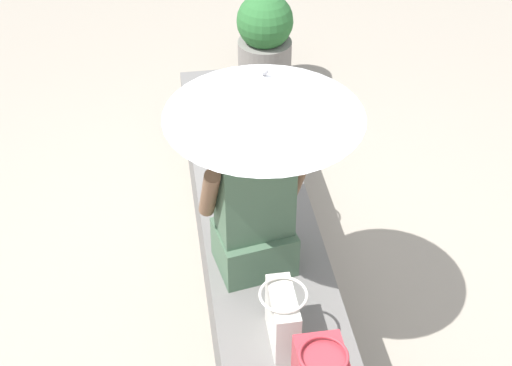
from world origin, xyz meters
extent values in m
plane|color=#9E9384|center=(0.00, 0.00, 0.00)|extent=(14.00, 14.00, 0.00)
cube|color=slate|center=(0.00, 0.00, 0.24)|extent=(2.98, 0.57, 0.49)
cube|color=#47664C|center=(-0.34, 0.07, 0.60)|extent=(0.33, 0.38, 0.22)
cube|color=#47664C|center=(-0.34, 0.07, 0.95)|extent=(0.25, 0.35, 0.48)
sphere|color=brown|center=(-0.34, 0.07, 1.29)|extent=(0.20, 0.20, 0.20)
cylinder|color=brown|center=(-0.37, 0.26, 0.97)|extent=(0.21, 0.10, 0.32)
cylinder|color=brown|center=(-0.30, -0.13, 0.97)|extent=(0.21, 0.10, 0.32)
cylinder|color=#B7B7BC|center=(-0.29, 0.02, 0.98)|extent=(0.02, 0.02, 0.99)
cone|color=silver|center=(-0.29, 0.02, 1.39)|extent=(0.84, 0.84, 0.19)
sphere|color=#B7B7BC|center=(-0.29, 0.02, 1.49)|extent=(0.03, 0.03, 0.03)
torus|color=#B2333D|center=(-1.18, -0.05, 0.85)|extent=(0.18, 0.18, 0.01)
cube|color=silver|center=(0.35, -0.01, 0.65)|extent=(0.26, 0.10, 0.33)
torus|color=silver|center=(0.35, -0.01, 0.83)|extent=(0.20, 0.20, 0.01)
cube|color=silver|center=(-0.81, 0.02, 0.62)|extent=(0.27, 0.10, 0.27)
torus|color=silver|center=(-0.81, 0.02, 0.77)|extent=(0.20, 0.20, 0.01)
cylinder|color=gray|center=(2.03, -0.37, 0.19)|extent=(0.40, 0.40, 0.39)
sphere|color=#2D6B33|center=(2.03, -0.37, 0.55)|extent=(0.41, 0.41, 0.41)
camera|label=1|loc=(-2.75, 0.43, 2.93)|focal=51.16mm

